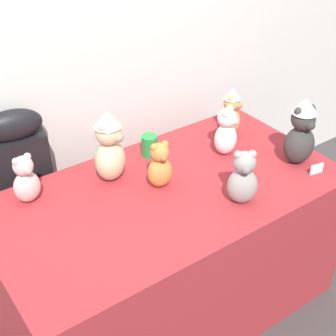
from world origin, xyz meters
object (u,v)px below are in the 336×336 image
teddy_bear_blush (26,180)px  teddy_bear_honey (231,112)px  display_table (168,252)px  teddy_bear_sand (109,147)px  teddy_bear_ash (243,179)px  instrument_case (28,204)px  teddy_bear_snow (226,132)px  teddy_bear_ginger (160,166)px  party_cup_green (150,146)px  teddy_bear_charcoal (301,132)px

teddy_bear_blush → teddy_bear_honey: 1.11m
display_table → teddy_bear_honey: teddy_bear_honey is taller
teddy_bear_sand → teddy_bear_ash: bearing=-82.6°
instrument_case → teddy_bear_ash: 1.12m
teddy_bear_snow → teddy_bear_ash: (-0.21, -0.34, 0.00)m
display_table → instrument_case: instrument_case is taller
instrument_case → teddy_bear_blush: 0.43m
display_table → teddy_bear_ash: bearing=-49.6°
teddy_bear_ginger → teddy_bear_ash: (0.22, -0.30, 0.01)m
teddy_bear_sand → display_table: bearing=-85.7°
teddy_bear_ginger → teddy_bear_sand: size_ratio=0.65×
teddy_bear_honey → teddy_bear_ash: bearing=-156.2°
teddy_bear_blush → party_cup_green: 0.64m
teddy_bear_ash → party_cup_green: teddy_bear_ash is taller
teddy_bear_ginger → teddy_bear_sand: bearing=137.1°
display_table → party_cup_green: size_ratio=14.64×
teddy_bear_charcoal → party_cup_green: 0.73m
teddy_bear_snow → teddy_bear_blush: bearing=139.6°
teddy_bear_ash → teddy_bear_sand: 0.61m
teddy_bear_charcoal → teddy_bear_sand: bearing=161.6°
teddy_bear_ginger → teddy_bear_sand: (-0.15, 0.18, 0.07)m
teddy_bear_ash → teddy_bear_sand: bearing=158.7°
teddy_bear_ginger → teddy_bear_charcoal: 0.70m
instrument_case → teddy_bear_snow: bearing=-19.4°
display_table → teddy_bear_charcoal: size_ratio=4.68×
teddy_bear_snow → teddy_bear_ginger: size_ratio=1.11×
teddy_bear_snow → teddy_bear_ash: size_ratio=0.98×
teddy_bear_honey → teddy_bear_snow: bearing=-167.9°
teddy_bear_charcoal → teddy_bear_ginger: bearing=169.3°
display_table → teddy_bear_snow: (0.42, 0.09, 0.50)m
teddy_bear_ash → teddy_bear_snow: bearing=89.9°
party_cup_green → teddy_bear_sand: bearing=-166.0°
teddy_bear_blush → teddy_bear_honey: teddy_bear_honey is taller
teddy_bear_snow → teddy_bear_honey: (0.15, 0.13, 0.01)m
instrument_case → teddy_bear_sand: bearing=-38.0°
teddy_bear_ash → party_cup_green: (-0.12, 0.54, -0.06)m
teddy_bear_ginger → teddy_bear_ash: size_ratio=0.88×
display_table → teddy_bear_honey: size_ratio=6.08×
instrument_case → party_cup_green: (0.57, -0.27, 0.28)m
instrument_case → teddy_bear_ginger: (0.47, -0.51, 0.33)m
display_table → party_cup_green: party_cup_green is taller
party_cup_green → teddy_bear_blush: bearing=-179.7°
teddy_bear_blush → teddy_bear_sand: teddy_bear_sand is taller
display_table → instrument_case: 0.75m
teddy_bear_honey → party_cup_green: size_ratio=2.41×
teddy_bear_ginger → teddy_bear_honey: (0.58, 0.18, 0.02)m
teddy_bear_ginger → teddy_bear_sand: teddy_bear_sand is taller
teddy_bear_honey → party_cup_green: bearing=142.5°
teddy_bear_charcoal → teddy_bear_sand: (-0.81, 0.40, 0.00)m
teddy_bear_ash → teddy_bear_charcoal: teddy_bear_charcoal is taller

